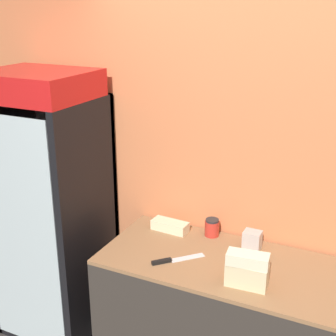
% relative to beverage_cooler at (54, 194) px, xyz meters
% --- Properties ---
extents(wall_back, '(5.20, 0.09, 2.70)m').
position_rel_beverage_cooler_xyz_m(wall_back, '(1.48, 0.33, 0.29)').
color(wall_back, '#D17547').
rests_on(wall_back, ground_plane).
extents(prep_counter, '(1.80, 0.71, 0.89)m').
position_rel_beverage_cooler_xyz_m(prep_counter, '(1.47, -0.07, -0.62)').
color(prep_counter, '#332D28').
rests_on(prep_counter, ground_plane).
extents(beverage_cooler, '(0.71, 0.66, 1.95)m').
position_rel_beverage_cooler_xyz_m(beverage_cooler, '(0.00, 0.00, 0.00)').
color(beverage_cooler, black).
rests_on(beverage_cooler, ground_plane).
extents(sandwich_stack_bottom, '(0.23, 0.12, 0.07)m').
position_rel_beverage_cooler_xyz_m(sandwich_stack_bottom, '(1.52, -0.26, -0.14)').
color(sandwich_stack_bottom, beige).
rests_on(sandwich_stack_bottom, prep_counter).
extents(sandwich_stack_middle, '(0.23, 0.12, 0.07)m').
position_rel_beverage_cooler_xyz_m(sandwich_stack_middle, '(1.52, -0.26, -0.07)').
color(sandwich_stack_middle, beige).
rests_on(sandwich_stack_middle, sandwich_stack_bottom).
extents(sandwich_stack_top, '(0.24, 0.13, 0.07)m').
position_rel_beverage_cooler_xyz_m(sandwich_stack_top, '(1.52, -0.26, -0.01)').
color(sandwich_stack_top, beige).
rests_on(sandwich_stack_top, sandwich_stack_middle).
extents(sandwich_flat_left, '(0.26, 0.12, 0.07)m').
position_rel_beverage_cooler_xyz_m(sandwich_flat_left, '(0.85, 0.16, -0.14)').
color(sandwich_flat_left, beige).
rests_on(sandwich_flat_left, prep_counter).
extents(chefs_knife, '(0.26, 0.27, 0.02)m').
position_rel_beverage_cooler_xyz_m(chefs_knife, '(1.03, -0.21, -0.17)').
color(chefs_knife, silver).
rests_on(chefs_knife, prep_counter).
extents(condiment_jar, '(0.10, 0.10, 0.12)m').
position_rel_beverage_cooler_xyz_m(condiment_jar, '(1.14, 0.21, -0.11)').
color(condiment_jar, '#B72D23').
rests_on(condiment_jar, prep_counter).
extents(napkin_dispenser, '(0.11, 0.09, 0.12)m').
position_rel_beverage_cooler_xyz_m(napkin_dispenser, '(1.43, 0.15, -0.11)').
color(napkin_dispenser, '#B7B2AD').
rests_on(napkin_dispenser, prep_counter).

